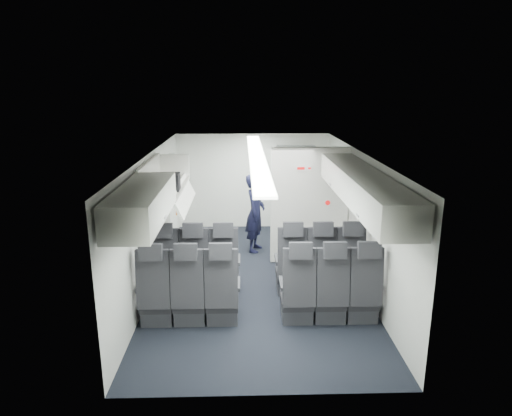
{
  "coord_description": "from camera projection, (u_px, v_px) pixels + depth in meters",
  "views": [
    {
      "loc": [
        -0.23,
        -7.16,
        3.21
      ],
      "look_at": [
        0.0,
        0.4,
        1.15
      ],
      "focal_mm": 32.0,
      "sensor_mm": 36.0,
      "label": 1
    }
  ],
  "objects": [
    {
      "name": "boarding_door",
      "position": [
        171.0,
        203.0,
        8.95
      ],
      "size": [
        0.12,
        1.27,
        1.86
      ],
      "color": "silver",
      "rests_on": "cabin_shell"
    },
    {
      "name": "overhead_bin_right_rear",
      "position": [
        380.0,
        202.0,
        5.38
      ],
      "size": [
        0.53,
        1.8,
        0.4
      ],
      "color": "white",
      "rests_on": "cabin_shell"
    },
    {
      "name": "papers",
      "position": [
        265.0,
        197.0,
        8.8
      ],
      "size": [
        0.2,
        0.03,
        0.14
      ],
      "primitive_type": "cube",
      "rotation": [
        0.0,
        0.0,
        0.03
      ],
      "color": "white",
      "rests_on": "flight_attendant"
    },
    {
      "name": "seat_row_front",
      "position": [
        258.0,
        270.0,
        7.13
      ],
      "size": [
        3.33,
        0.56,
        1.24
      ],
      "color": "black",
      "rests_on": "cabin_shell"
    },
    {
      "name": "flight_attendant",
      "position": [
        255.0,
        213.0,
        8.93
      ],
      "size": [
        0.5,
        0.64,
        1.55
      ],
      "primitive_type": "imported",
      "rotation": [
        0.0,
        0.0,
        1.32
      ],
      "color": "black",
      "rests_on": "ground"
    },
    {
      "name": "galley_unit",
      "position": [
        295.0,
        189.0,
        10.16
      ],
      "size": [
        0.85,
        0.52,
        1.9
      ],
      "color": "#939399",
      "rests_on": "cabin_shell"
    },
    {
      "name": "bulkhead_partition",
      "position": [
        309.0,
        206.0,
        8.27
      ],
      "size": [
        1.4,
        0.15,
        2.13
      ],
      "color": "silver",
      "rests_on": "cabin_shell"
    },
    {
      "name": "carry_on_bag",
      "position": [
        165.0,
        182.0,
        6.77
      ],
      "size": [
        0.44,
        0.31,
        0.26
      ],
      "primitive_type": "cube",
      "rotation": [
        0.0,
        0.0,
        0.03
      ],
      "color": "black",
      "rests_on": "overhead_bin_left_front_open"
    },
    {
      "name": "overhead_bin_left_rear",
      "position": [
        142.0,
        204.0,
        5.3
      ],
      "size": [
        0.53,
        1.8,
        0.4
      ],
      "color": "white",
      "rests_on": "cabin_shell"
    },
    {
      "name": "overhead_bin_left_front_open",
      "position": [
        164.0,
        183.0,
        7.02
      ],
      "size": [
        0.64,
        1.7,
        0.72
      ],
      "color": "#9E9E93",
      "rests_on": "cabin_shell"
    },
    {
      "name": "overhead_bin_right_front",
      "position": [
        347.0,
        174.0,
        7.07
      ],
      "size": [
        0.53,
        1.7,
        0.4
      ],
      "color": "white",
      "rests_on": "cabin_shell"
    },
    {
      "name": "cabin_shell",
      "position": [
        257.0,
        216.0,
        7.46
      ],
      "size": [
        3.41,
        6.01,
        2.16
      ],
      "color": "black",
      "rests_on": "ground"
    },
    {
      "name": "seat_row_mid",
      "position": [
        260.0,
        295.0,
        6.27
      ],
      "size": [
        3.33,
        0.56,
        1.24
      ],
      "color": "black",
      "rests_on": "cabin_shell"
    }
  ]
}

